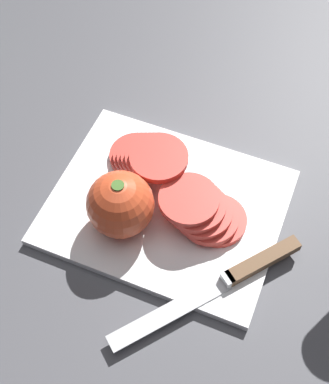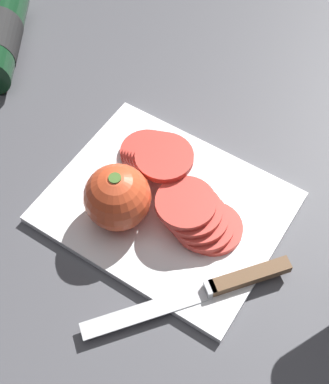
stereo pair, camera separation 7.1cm
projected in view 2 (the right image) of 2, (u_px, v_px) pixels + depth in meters
The scene contains 6 objects.
ground_plane at pixel (164, 213), 0.74m from camera, with size 3.00×3.00×0.00m, color #4C4C51.
cutting_board at pixel (164, 206), 0.74m from camera, with size 0.31×0.25×0.01m.
whole_tomato at pixel (117, 197), 0.69m from camera, with size 0.09×0.09×0.09m.
knife at pixel (227, 284), 0.67m from camera, with size 0.19×0.23×0.01m.
tomato_slice_stack_near at pixel (199, 216), 0.70m from camera, with size 0.12×0.09×0.05m.
tomato_slice_stack_far at pixel (155, 155), 0.75m from camera, with size 0.12×0.10×0.06m.
Camera 2 is at (0.21, -0.32, 0.64)m, focal length 50.00 mm.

